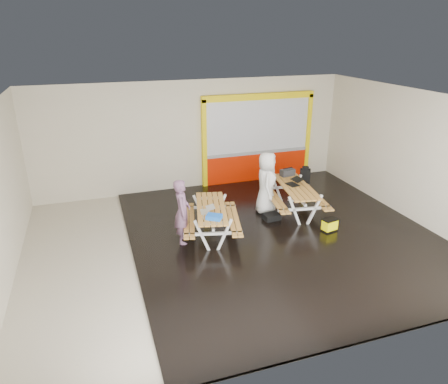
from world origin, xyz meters
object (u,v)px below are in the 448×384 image
object	(u,v)px
person_right	(266,183)
blue_pouch	(214,217)
person_left	(182,212)
backpack	(305,175)
laptop_right	(294,183)
picnic_table_right	(295,192)
laptop_left	(207,210)
picnic_table_left	(211,214)
fluke_bag	(330,225)
toolbox	(287,172)
dark_case	(271,217)

from	to	relation	value
person_right	blue_pouch	xyz separation A→B (m)	(-2.02, -1.58, -0.03)
person_left	backpack	size ratio (longest dim) A/B	3.09
laptop_right	backpack	world-z (taller)	backpack
picnic_table_right	blue_pouch	size ratio (longest dim) A/B	6.68
backpack	laptop_left	bearing A→B (deg)	-154.38
picnic_table_left	blue_pouch	world-z (taller)	blue_pouch
picnic_table_right	person_right	distance (m)	0.85
person_right	fluke_bag	world-z (taller)	person_right
picnic_table_right	backpack	distance (m)	1.22
toolbox	person_left	bearing A→B (deg)	-156.53
laptop_left	picnic_table_left	bearing A→B (deg)	52.74
laptop_left	dark_case	size ratio (longest dim) A/B	0.86
person_left	dark_case	distance (m)	2.72
picnic_table_left	toolbox	bearing A→B (deg)	27.07
laptop_left	picnic_table_right	bearing A→B (deg)	16.45
backpack	fluke_bag	world-z (taller)	backpack
person_left	blue_pouch	size ratio (longest dim) A/B	4.65
picnic_table_right	blue_pouch	distance (m)	3.05
blue_pouch	laptop_left	bearing A→B (deg)	96.68
dark_case	toolbox	bearing A→B (deg)	48.12
picnic_table_left	laptop_left	distance (m)	0.38
picnic_table_right	backpack	xyz separation A→B (m)	(0.80, 0.90, 0.12)
picnic_table_left	person_left	world-z (taller)	person_left
picnic_table_right	person_left	distance (m)	3.48
person_left	laptop_left	distance (m)	0.59
picnic_table_right	fluke_bag	size ratio (longest dim) A/B	5.39
person_left	laptop_left	bearing A→B (deg)	-86.40
picnic_table_right	dark_case	bearing A→B (deg)	-162.34
fluke_bag	laptop_right	bearing A→B (deg)	102.39
picnic_table_left	fluke_bag	world-z (taller)	picnic_table_left
picnic_table_right	blue_pouch	xyz separation A→B (m)	(-2.77, -1.26, 0.21)
person_left	person_right	size ratio (longest dim) A/B	0.90
person_right	dark_case	size ratio (longest dim) A/B	4.12
picnic_table_left	picnic_table_right	world-z (taller)	picnic_table_right
picnic_table_left	person_left	xyz separation A→B (m)	(-0.76, -0.11, 0.23)
laptop_right	picnic_table_left	bearing A→B (deg)	-165.26
dark_case	fluke_bag	size ratio (longest dim) A/B	1.01
laptop_left	laptop_right	xyz separation A→B (m)	(2.82, 0.93, 0.05)
person_left	toolbox	bearing A→B (deg)	-51.32
toolbox	fluke_bag	distance (m)	2.32
laptop_right	fluke_bag	size ratio (longest dim) A/B	1.07
person_left	laptop_left	size ratio (longest dim) A/B	4.31
blue_pouch	fluke_bag	bearing A→B (deg)	-1.73
person_left	dark_case	world-z (taller)	person_left
picnic_table_right	laptop_left	world-z (taller)	laptop_left
blue_pouch	backpack	size ratio (longest dim) A/B	0.67
backpack	person_left	bearing A→B (deg)	-158.96
laptop_left	blue_pouch	world-z (taller)	laptop_left
picnic_table_right	backpack	bearing A→B (deg)	48.43
person_left	laptop_left	world-z (taller)	person_left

